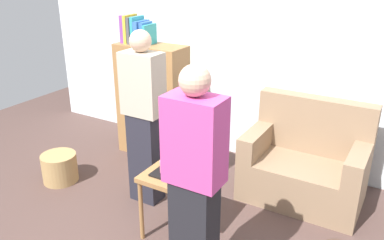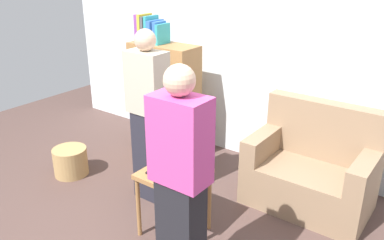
# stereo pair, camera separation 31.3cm
# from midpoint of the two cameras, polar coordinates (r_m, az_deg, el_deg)

# --- Properties ---
(wall_back) EXTENTS (6.00, 0.10, 2.70)m
(wall_back) POSITION_cam_midpoint_polar(r_m,az_deg,el_deg) (4.36, 8.16, 10.87)
(wall_back) COLOR silver
(wall_back) RESTS_ON ground_plane
(couch) EXTENTS (1.10, 0.70, 0.96)m
(couch) POSITION_cam_midpoint_polar(r_m,az_deg,el_deg) (3.96, 13.64, -6.29)
(couch) COLOR #8C7054
(couch) RESTS_ON ground_plane
(bookshelf) EXTENTS (0.80, 0.36, 1.61)m
(bookshelf) POSITION_cam_midpoint_polar(r_m,az_deg,el_deg) (4.65, -7.66, 3.08)
(bookshelf) COLOR olive
(bookshelf) RESTS_ON ground_plane
(side_table) EXTENTS (0.48, 0.48, 0.58)m
(side_table) POSITION_cam_midpoint_polar(r_m,az_deg,el_deg) (3.29, -5.00, -8.87)
(side_table) COLOR olive
(side_table) RESTS_ON ground_plane
(birthday_cake) EXTENTS (0.32, 0.32, 0.17)m
(birthday_cake) POSITION_cam_midpoint_polar(r_m,az_deg,el_deg) (3.22, -5.08, -6.76)
(birthday_cake) COLOR black
(birthday_cake) RESTS_ON side_table
(person_blowing_candles) EXTENTS (0.36, 0.22, 1.63)m
(person_blowing_candles) POSITION_cam_midpoint_polar(r_m,az_deg,el_deg) (3.65, -9.28, 0.13)
(person_blowing_candles) COLOR #23232D
(person_blowing_candles) RESTS_ON ground_plane
(person_holding_cake) EXTENTS (0.36, 0.22, 1.63)m
(person_holding_cake) POSITION_cam_midpoint_polar(r_m,az_deg,el_deg) (2.56, -3.18, -9.66)
(person_holding_cake) COLOR black
(person_holding_cake) RESTS_ON ground_plane
(wicker_basket) EXTENTS (0.36, 0.36, 0.30)m
(wicker_basket) POSITION_cam_midpoint_polar(r_m,az_deg,el_deg) (4.47, -20.26, -6.44)
(wicker_basket) COLOR #A88451
(wicker_basket) RESTS_ON ground_plane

